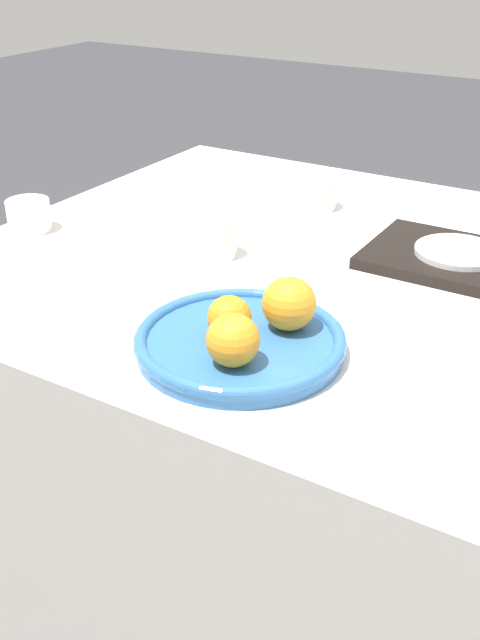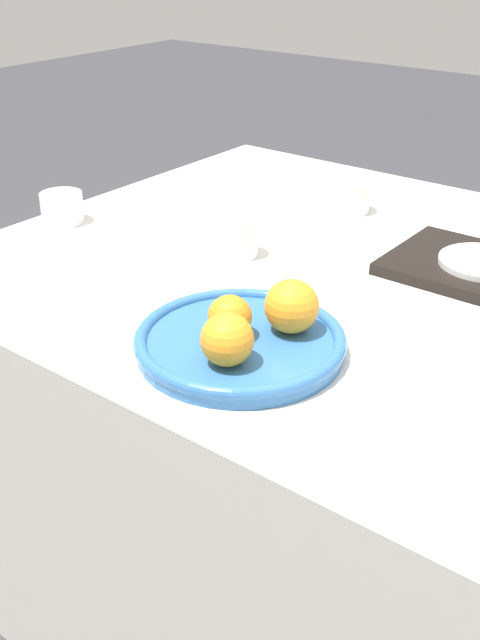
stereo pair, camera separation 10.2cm
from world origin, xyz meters
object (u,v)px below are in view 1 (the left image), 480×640
(cup_1, at_px, (217,238))
(cup_3, at_px, (316,194))
(orange_1, at_px, (233,340))
(serving_tray, at_px, (457,260))
(side_plate, at_px, (458,252))
(napkin, at_px, (212,217))
(orange_2, at_px, (290,304))
(fruit_platter, at_px, (240,342))
(orange_0, at_px, (229,317))
(cup_2, at_px, (29,215))

(cup_1, bearing_deg, cup_3, 83.05)
(orange_1, xyz_separation_m, cup_3, (-0.20, 0.65, -0.03))
(serving_tray, distance_m, side_plate, 0.02)
(serving_tray, xyz_separation_m, cup_3, (-0.34, 0.14, 0.02))
(serving_tray, xyz_separation_m, side_plate, (0.00, 0.00, 0.02))
(orange_1, height_order, cup_3, orange_1)
(orange_1, relative_size, napkin, 0.62)
(cup_1, bearing_deg, orange_2, -38.85)
(orange_2, height_order, cup_1, orange_2)
(fruit_platter, distance_m, orange_2, 0.09)
(side_plate, bearing_deg, fruit_platter, -110.57)
(orange_0, bearing_deg, side_plate, 68.04)
(cup_2, bearing_deg, orange_1, -21.84)
(orange_2, relative_size, cup_2, 0.92)
(orange_0, relative_size, cup_1, 0.86)
(cup_1, height_order, napkin, cup_1)
(orange_1, distance_m, serving_tray, 0.53)
(cup_3, bearing_deg, cup_2, -135.90)
(orange_2, xyz_separation_m, cup_1, (-0.26, 0.21, -0.03))
(serving_tray, relative_size, cup_2, 3.70)
(cup_3, distance_m, napkin, 0.23)
(fruit_platter, distance_m, side_plate, 0.48)
(cup_2, height_order, napkin, cup_2)
(serving_tray, relative_size, napkin, 2.71)
(fruit_platter, relative_size, side_plate, 1.97)
(orange_1, height_order, serving_tray, orange_1)
(cup_2, relative_size, cup_3, 0.98)
(cup_3, bearing_deg, orange_2, -67.63)
(orange_2, height_order, cup_3, orange_2)
(orange_2, distance_m, cup_3, 0.57)
(fruit_platter, xyz_separation_m, serving_tray, (0.17, 0.45, -0.01))
(orange_2, distance_m, side_plate, 0.41)
(orange_0, height_order, cup_1, orange_0)
(fruit_platter, xyz_separation_m, side_plate, (0.17, 0.45, 0.01))
(orange_2, xyz_separation_m, napkin, (-0.37, 0.36, -0.06))
(cup_2, bearing_deg, serving_tray, 19.32)
(orange_1, relative_size, cup_3, 0.83)
(orange_1, distance_m, cup_2, 0.66)
(serving_tray, distance_m, napkin, 0.49)
(orange_1, xyz_separation_m, side_plate, (0.14, 0.51, -0.03))
(fruit_platter, bearing_deg, cup_2, 162.56)
(side_plate, height_order, cup_2, cup_2)
(cup_2, height_order, cup_3, cup_3)
(fruit_platter, height_order, orange_1, orange_1)
(fruit_platter, xyz_separation_m, cup_2, (-0.59, 0.19, 0.01))
(fruit_platter, bearing_deg, serving_tray, 69.43)
(orange_0, height_order, orange_1, orange_1)
(serving_tray, xyz_separation_m, cup_2, (-0.76, -0.27, 0.02))
(orange_1, distance_m, napkin, 0.60)
(orange_0, height_order, orange_2, orange_2)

